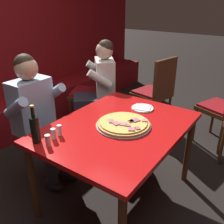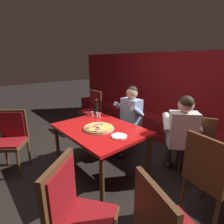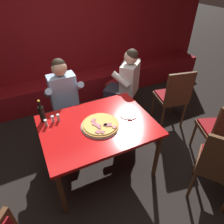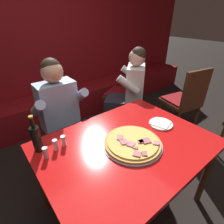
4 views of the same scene
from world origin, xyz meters
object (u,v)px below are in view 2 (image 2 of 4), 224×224
Objects in this scene: shaker_red_pepper_flakes at (92,114)px; pizza at (99,128)px; dining_chair_near_left at (11,136)px; dining_chair_near_right at (196,139)px; shaker_parmesan at (99,116)px; dining_chair_by_booth at (76,213)px; shaker_oregano at (97,115)px; diner_seated_blue_shirt at (128,117)px; dining_chair_far_left at (92,108)px; dining_chair_side_aisle at (209,173)px; main_dining_table at (100,132)px; beer_bottle at (97,109)px; plate_white_paper at (119,136)px; diner_standing_companion at (181,132)px.

pizza is at bearing -26.21° from shaker_red_pepper_flakes.
dining_chair_near_right is at bearing 46.57° from dining_chair_near_left.
dining_chair_by_booth is at bearing -42.53° from shaker_parmesan.
dining_chair_by_booth reaches higher than shaker_oregano.
dining_chair_far_left is at bearing 174.96° from diner_seated_blue_shirt.
diner_seated_blue_shirt is 1.24× the size of dining_chair_side_aisle.
shaker_parmesan is at bearing -149.65° from dining_chair_near_right.
dining_chair_side_aisle is (1.98, 0.10, -0.20)m from shaker_red_pepper_flakes.
main_dining_table is 0.81m from diner_seated_blue_shirt.
beer_bottle is 0.60m from diner_seated_blue_shirt.
beer_bottle is 0.23× the size of diner_seated_blue_shirt.
shaker_red_pepper_flakes reaches higher than main_dining_table.
main_dining_table is 0.10m from pizza.
plate_white_paper is 2.44× the size of shaker_red_pepper_flakes.
dining_chair_by_booth is at bearing -60.28° from plate_white_paper.
dining_chair_far_left is (-0.96, 0.56, -0.28)m from beer_bottle.
dining_chair_side_aisle reaches higher than shaker_parmesan.
dining_chair_near_right reaches higher than shaker_parmesan.
plate_white_paper is 2.44× the size of shaker_parmesan.
main_dining_table is 0.61m from shaker_red_pepper_flakes.
main_dining_table is at bearing -131.96° from dining_chair_near_right.
plate_white_paper is at bearing -18.90° from shaker_parmesan.
main_dining_table is 0.55m from shaker_oregano.
beer_bottle is 1.72m from dining_chair_near_right.
pizza reaches higher than main_dining_table.
dining_chair_far_left reaches higher than dining_chair_near_left.
shaker_oregano is at bearing -178.24° from dining_chair_side_aisle.
dining_chair_far_left is (-1.13, 0.63, -0.21)m from shaker_parmesan.
shaker_parmesan and shaker_red_pepper_flakes have the same top height.
shaker_red_pepper_flakes is at bearing 141.43° from dining_chair_by_booth.
dining_chair_far_left is at bearing 169.01° from dining_chair_side_aisle.
dining_chair_side_aisle is at bearing 1.65° from shaker_parmesan.
diner_standing_companion is at bearing 46.10° from main_dining_table.
dining_chair_near_right is (0.95, 1.12, -0.19)m from pizza.
pizza is 1.48m from dining_chair_near_right.
dining_chair_by_booth is (0.95, -0.93, -0.17)m from pizza.
shaker_red_pepper_flakes is at bearing -151.00° from dining_chair_near_right.
diner_standing_companion is at bearing 20.27° from beer_bottle.
dining_chair_by_booth reaches higher than dining_chair_near_left.
dining_chair_near_left is 1.98m from dining_chair_by_booth.
dining_chair_by_booth is at bearing -37.04° from dining_chair_far_left.
diner_seated_blue_shirt reaches higher than dining_chair_far_left.
beer_bottle reaches higher than dining_chair_side_aisle.
beer_bottle reaches higher than plate_white_paper.
main_dining_table is 1.03× the size of diner_standing_companion.
dining_chair_side_aisle is (1.83, 0.05, -0.20)m from shaker_parmesan.
shaker_parmesan is (0.17, -0.07, -0.07)m from beer_bottle.
diner_standing_companion is (1.22, 0.58, -0.09)m from shaker_parmesan.
dining_chair_by_booth is 1.39m from dining_chair_side_aisle.
plate_white_paper is 1.22m from dining_chair_near_right.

